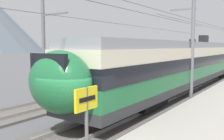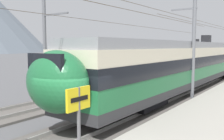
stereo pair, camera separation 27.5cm
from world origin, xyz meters
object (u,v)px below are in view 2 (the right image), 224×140
Objects in this scene: train_near_platform at (189,63)px; catenary_mast_mid at (192,35)px; train_far_track at (184,56)px; catenary_mast_far_side at (46,38)px; platform_sign at (79,115)px.

train_near_platform is 4.15m from catenary_mast_mid.
train_far_track is (12.23, 4.88, 0.00)m from train_near_platform.
train_far_track is 16.90m from catenary_mast_mid.
catenary_mast_far_side is 12.33m from platform_sign.
platform_sign is at bearing -164.29° from train_far_track.
catenary_mast_mid reaches higher than train_near_platform.
train_near_platform reaches higher than platform_sign.
catenary_mast_mid is 12.63m from platform_sign.
platform_sign is at bearing -126.03° from catenary_mast_far_side.
catenary_mast_mid reaches higher than platform_sign.
train_near_platform is 0.60× the size of catenary_mast_far_side.
train_far_track is at bearing 21.75° from catenary_mast_mid.
train_near_platform and train_far_track have the same top height.
train_far_track is 20.93m from catenary_mast_far_side.
catenary_mast_far_side reaches higher than train_far_track.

